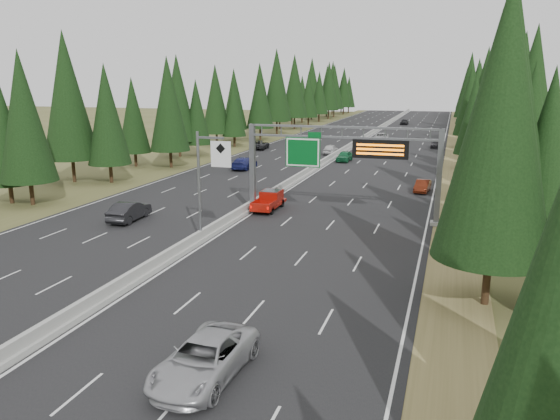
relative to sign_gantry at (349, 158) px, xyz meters
The scene contains 19 objects.
road 46.29m from the sign_gantry, 101.18° to the left, with size 32.00×260.00×0.08m, color black.
shoulder_right 46.28m from the sign_gantry, 78.86° to the left, with size 3.60×260.00×0.06m, color olive.
shoulder_left 52.70m from the sign_gantry, 120.63° to the left, with size 3.60×260.00×0.06m, color #4B4E24.
median_barrier 46.25m from the sign_gantry, 101.18° to the left, with size 0.70×260.00×0.85m.
sign_gantry is the anchor object (origin of this frame).
hov_sign_pole 12.96m from the sign_gantry, 130.04° to the right, with size 2.80×0.50×8.00m.
tree_row_right 51.81m from the sign_gantry, 75.08° to the left, with size 11.86×246.18×18.66m.
tree_row_left 53.82m from the sign_gantry, 125.16° to the left, with size 12.15×242.91×18.51m.
silver_minivan 27.24m from the sign_gantry, 91.27° to the right, with size 2.67×5.79×1.61m, color #A5A5A9.
red_pickup 8.69m from the sign_gantry, 168.31° to the left, with size 1.83×5.11×1.67m.
car_ahead_green 34.47m from the sign_gantry, 101.39° to the left, with size 1.79×4.46×1.52m, color #166438.
car_ahead_dkred 15.53m from the sign_gantry, 68.59° to the left, with size 1.35×3.87×1.27m, color #521A0B.
car_ahead_dkgrey 54.75m from the sign_gantry, 84.19° to the left, with size 1.89×4.65×1.35m, color black.
car_ahead_white 61.93m from the sign_gantry, 94.67° to the left, with size 2.72×5.89×1.64m, color #B6B6B6.
car_ahead_far 105.56m from the sign_gantry, 92.45° to the left, with size 1.80×4.48×1.53m, color black.
car_onc_near 18.88m from the sign_gantry, 160.85° to the right, with size 1.71×4.89×1.61m, color black.
car_onc_blue 29.26m from the sign_gantry, 128.80° to the left, with size 2.22×5.46×1.58m, color navy.
car_onc_white 42.30m from the sign_gantry, 104.34° to the left, with size 1.84×4.58×1.56m, color silver.
car_onc_far 49.56m from the sign_gantry, 118.32° to the left, with size 2.51×5.45×1.51m, color black.
Camera 1 is at (17.04, -9.70, 11.54)m, focal length 35.00 mm.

